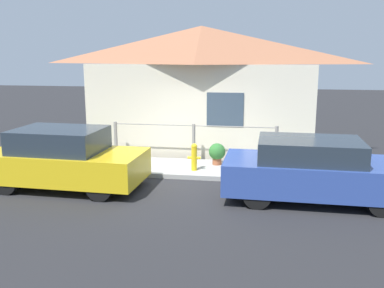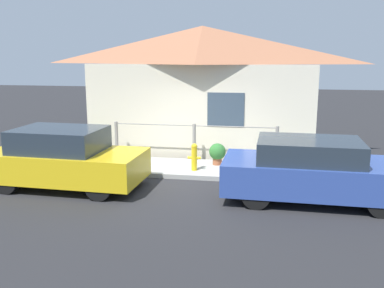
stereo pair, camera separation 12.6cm
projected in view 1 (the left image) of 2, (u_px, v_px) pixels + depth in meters
name	position (u px, v px, depth m)	size (l,w,h in m)	color
ground_plane	(184.00, 180.00, 11.21)	(60.00, 60.00, 0.00)	#262628
sidewalk	(190.00, 169.00, 12.05)	(24.00, 1.77, 0.12)	#9E9E99
house	(201.00, 52.00, 13.48)	(7.43, 2.23, 4.09)	beige
fence	(194.00, 140.00, 12.63)	(4.90, 0.10, 1.09)	gray
car_left	(65.00, 159.00, 10.42)	(3.84, 1.89, 1.47)	gold
car_right	(314.00, 170.00, 9.50)	(4.11, 1.84, 1.40)	#2D4793
fire_hydrant	(194.00, 156.00, 11.57)	(0.36, 0.16, 0.75)	yellow
potted_plant_near_hydrant	(217.00, 153.00, 12.19)	(0.48, 0.48, 0.62)	#9E5638
potted_plant_by_fence	(93.00, 148.00, 12.95)	(0.45, 0.45, 0.59)	slate
potted_plant_corner	(301.00, 157.00, 11.71)	(0.46, 0.46, 0.59)	#9E5638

